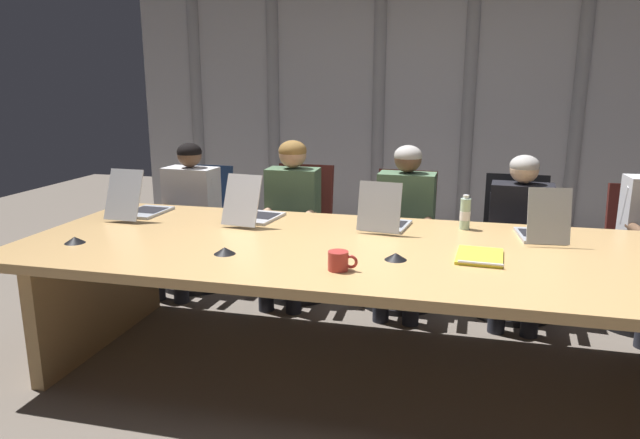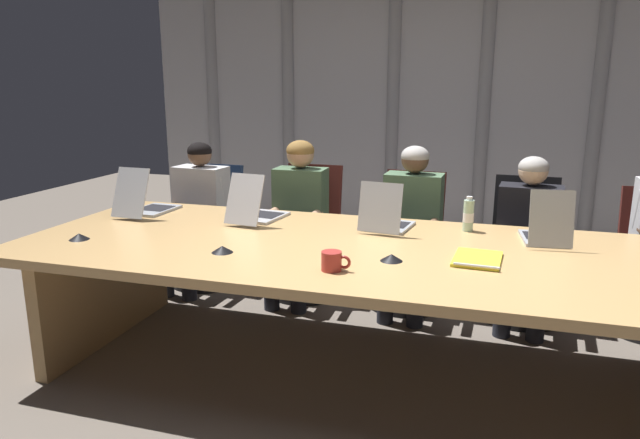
{
  "view_description": "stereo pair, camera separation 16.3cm",
  "coord_description": "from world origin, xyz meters",
  "px_view_note": "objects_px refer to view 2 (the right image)",
  "views": [
    {
      "loc": [
        0.38,
        -2.89,
        1.58
      ],
      "look_at": [
        -0.36,
        0.13,
        0.83
      ],
      "focal_mm": 32.24,
      "sensor_mm": 36.0,
      "label": 1
    },
    {
      "loc": [
        0.54,
        -2.84,
        1.58
      ],
      "look_at": [
        -0.36,
        0.13,
        0.83
      ],
      "focal_mm": 32.24,
      "sensor_mm": 36.0,
      "label": 2
    }
  ],
  "objects_px": {
    "office_chair_left_mid": "(307,246)",
    "water_bottle_primary": "(468,216)",
    "office_chair_center": "(408,255)",
    "conference_mic_left_side": "(79,236)",
    "laptop_left_mid": "(257,211)",
    "laptop_right_mid": "(545,232)",
    "person_left_mid": "(297,210)",
    "person_right_mid": "(528,231)",
    "person_center": "(411,220)",
    "laptop_center": "(386,220)",
    "laptop_left_end": "(147,205)",
    "coffee_mug_near": "(332,261)",
    "office_chair_right_mid": "(522,265)",
    "office_chair_left_end": "(209,238)",
    "person_left_end": "(196,207)",
    "conference_mic_right_side": "(391,257)",
    "spiral_notepad": "(477,259)",
    "conference_mic_middle": "(222,249)"
  },
  "relations": [
    {
      "from": "laptop_center",
      "to": "person_right_mid",
      "type": "relative_size",
      "value": 0.35
    },
    {
      "from": "person_left_end",
      "to": "conference_mic_middle",
      "type": "relative_size",
      "value": 10.25
    },
    {
      "from": "laptop_left_end",
      "to": "laptop_center",
      "type": "bearing_deg",
      "value": -86.09
    },
    {
      "from": "coffee_mug_near",
      "to": "laptop_center",
      "type": "bearing_deg",
      "value": 82.92
    },
    {
      "from": "office_chair_left_mid",
      "to": "office_chair_center",
      "type": "xyz_separation_m",
      "value": [
        0.77,
        -0.0,
        -0.0
      ]
    },
    {
      "from": "office_chair_left_end",
      "to": "person_left_end",
      "type": "relative_size",
      "value": 0.82
    },
    {
      "from": "laptop_left_end",
      "to": "person_center",
      "type": "bearing_deg",
      "value": -65.48
    },
    {
      "from": "laptop_left_mid",
      "to": "person_center",
      "type": "bearing_deg",
      "value": -46.54
    },
    {
      "from": "office_chair_center",
      "to": "spiral_notepad",
      "type": "xyz_separation_m",
      "value": [
        0.51,
        -1.25,
        0.39
      ]
    },
    {
      "from": "office_chair_center",
      "to": "conference_mic_right_side",
      "type": "relative_size",
      "value": 8.58
    },
    {
      "from": "laptop_left_end",
      "to": "laptop_left_mid",
      "type": "relative_size",
      "value": 1.0
    },
    {
      "from": "water_bottle_primary",
      "to": "person_right_mid",
      "type": "bearing_deg",
      "value": 54.58
    },
    {
      "from": "laptop_left_end",
      "to": "water_bottle_primary",
      "type": "xyz_separation_m",
      "value": [
        2.05,
        0.15,
        0.03
      ]
    },
    {
      "from": "conference_mic_left_side",
      "to": "person_center",
      "type": "bearing_deg",
      "value": 39.04
    },
    {
      "from": "office_chair_center",
      "to": "person_right_mid",
      "type": "bearing_deg",
      "value": 82.76
    },
    {
      "from": "person_right_mid",
      "to": "person_left_mid",
      "type": "bearing_deg",
      "value": -85.26
    },
    {
      "from": "laptop_center",
      "to": "water_bottle_primary",
      "type": "relative_size",
      "value": 1.9
    },
    {
      "from": "laptop_left_mid",
      "to": "coffee_mug_near",
      "type": "bearing_deg",
      "value": -131.0
    },
    {
      "from": "laptop_center",
      "to": "person_right_mid",
      "type": "xyz_separation_m",
      "value": [
        0.82,
        0.62,
        -0.16
      ]
    },
    {
      "from": "office_chair_right_mid",
      "to": "person_center",
      "type": "height_order",
      "value": "person_center"
    },
    {
      "from": "office_chair_left_mid",
      "to": "water_bottle_primary",
      "type": "distance_m",
      "value": 1.46
    },
    {
      "from": "laptop_left_mid",
      "to": "spiral_notepad",
      "type": "bearing_deg",
      "value": -101.27
    },
    {
      "from": "water_bottle_primary",
      "to": "spiral_notepad",
      "type": "relative_size",
      "value": 0.64
    },
    {
      "from": "laptop_right_mid",
      "to": "laptop_center",
      "type": "bearing_deg",
      "value": 81.82
    },
    {
      "from": "laptop_left_end",
      "to": "coffee_mug_near",
      "type": "relative_size",
      "value": 3.38
    },
    {
      "from": "conference_mic_right_side",
      "to": "spiral_notepad",
      "type": "height_order",
      "value": "conference_mic_right_side"
    },
    {
      "from": "person_left_end",
      "to": "conference_mic_right_side",
      "type": "xyz_separation_m",
      "value": [
        1.73,
        -1.21,
        0.11
      ]
    },
    {
      "from": "office_chair_left_mid",
      "to": "office_chair_center",
      "type": "height_order",
      "value": "office_chair_left_mid"
    },
    {
      "from": "person_left_end",
      "to": "person_right_mid",
      "type": "distance_m",
      "value": 2.42
    },
    {
      "from": "person_left_mid",
      "to": "spiral_notepad",
      "type": "xyz_separation_m",
      "value": [
        1.3,
        -1.09,
        0.07
      ]
    },
    {
      "from": "water_bottle_primary",
      "to": "coffee_mug_near",
      "type": "height_order",
      "value": "water_bottle_primary"
    },
    {
      "from": "spiral_notepad",
      "to": "conference_mic_middle",
      "type": "bearing_deg",
      "value": -165.63
    },
    {
      "from": "laptop_left_mid",
      "to": "person_center",
      "type": "distance_m",
      "value": 1.09
    },
    {
      "from": "office_chair_center",
      "to": "laptop_right_mid",
      "type": "bearing_deg",
      "value": 49.91
    },
    {
      "from": "person_right_mid",
      "to": "laptop_center",
      "type": "bearing_deg",
      "value": -48.03
    },
    {
      "from": "laptop_left_end",
      "to": "person_left_end",
      "type": "xyz_separation_m",
      "value": [
        -0.01,
        0.66,
        -0.15
      ]
    },
    {
      "from": "person_left_mid",
      "to": "spiral_notepad",
      "type": "distance_m",
      "value": 1.7
    },
    {
      "from": "laptop_right_mid",
      "to": "office_chair_left_end",
      "type": "relative_size",
      "value": 0.42
    },
    {
      "from": "office_chair_left_end",
      "to": "water_bottle_primary",
      "type": "distance_m",
      "value": 2.2
    },
    {
      "from": "laptop_right_mid",
      "to": "office_chair_left_mid",
      "type": "height_order",
      "value": "laptop_right_mid"
    },
    {
      "from": "laptop_left_mid",
      "to": "conference_mic_left_side",
      "type": "xyz_separation_m",
      "value": [
        -0.77,
        -0.7,
        -0.04
      ]
    },
    {
      "from": "person_center",
      "to": "conference_mic_right_side",
      "type": "height_order",
      "value": "person_center"
    },
    {
      "from": "office_chair_center",
      "to": "conference_mic_left_side",
      "type": "height_order",
      "value": "office_chair_center"
    },
    {
      "from": "laptop_right_mid",
      "to": "person_left_mid",
      "type": "height_order",
      "value": "person_left_mid"
    },
    {
      "from": "laptop_left_mid",
      "to": "spiral_notepad",
      "type": "height_order",
      "value": "laptop_left_mid"
    },
    {
      "from": "person_center",
      "to": "conference_mic_middle",
      "type": "bearing_deg",
      "value": -28.44
    },
    {
      "from": "laptop_right_mid",
      "to": "office_chair_center",
      "type": "distance_m",
      "value": 1.26
    },
    {
      "from": "laptop_left_mid",
      "to": "office_chair_left_end",
      "type": "xyz_separation_m",
      "value": [
        -0.77,
        0.79,
        -0.45
      ]
    },
    {
      "from": "laptop_center",
      "to": "office_chair_left_mid",
      "type": "xyz_separation_m",
      "value": [
        -0.75,
        0.78,
        -0.43
      ]
    },
    {
      "from": "office_chair_left_end",
      "to": "spiral_notepad",
      "type": "bearing_deg",
      "value": 62.51
    }
  ]
}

